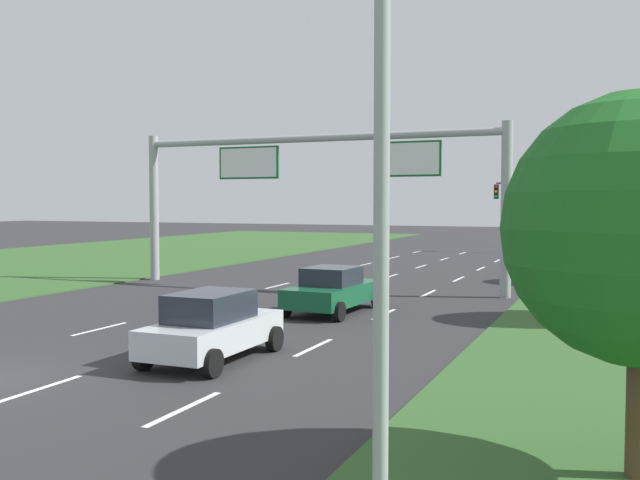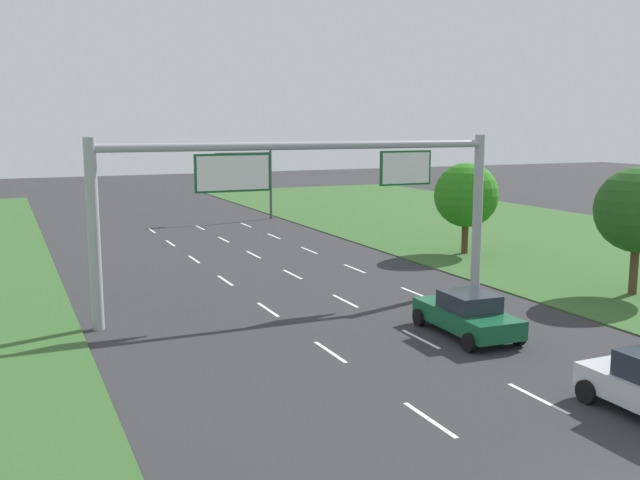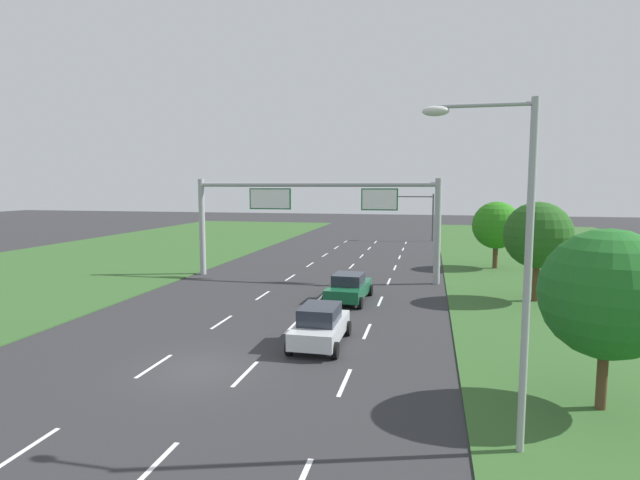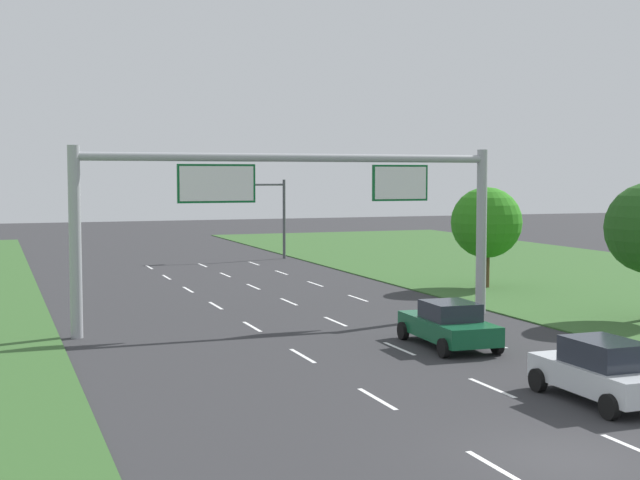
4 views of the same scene
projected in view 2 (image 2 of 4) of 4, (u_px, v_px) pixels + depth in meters
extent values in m
cube|color=white|center=(429.00, 419.00, 18.15)|extent=(0.14, 2.40, 0.01)
cube|color=white|center=(330.00, 352.00, 23.56)|extent=(0.14, 2.40, 0.01)
cube|color=white|center=(268.00, 309.00, 28.96)|extent=(0.14, 2.40, 0.01)
cube|color=white|center=(225.00, 280.00, 34.36)|extent=(0.14, 2.40, 0.01)
cube|color=white|center=(194.00, 259.00, 39.76)|extent=(0.14, 2.40, 0.01)
cube|color=white|center=(170.00, 243.00, 45.17)|extent=(0.14, 2.40, 0.01)
cube|color=white|center=(152.00, 231.00, 50.57)|extent=(0.14, 2.40, 0.01)
cube|color=white|center=(538.00, 398.00, 19.57)|extent=(0.14, 2.40, 0.01)
cube|color=white|center=(420.00, 339.00, 24.97)|extent=(0.14, 2.40, 0.01)
cube|color=white|center=(345.00, 301.00, 30.38)|extent=(0.14, 2.40, 0.01)
cube|color=white|center=(292.00, 274.00, 35.78)|extent=(0.14, 2.40, 0.01)
cube|color=white|center=(254.00, 255.00, 41.18)|extent=(0.14, 2.40, 0.01)
cube|color=white|center=(224.00, 240.00, 46.58)|extent=(0.14, 2.40, 0.01)
cube|color=white|center=(200.00, 228.00, 51.99)|extent=(0.14, 2.40, 0.01)
cube|color=white|center=(631.00, 380.00, 20.99)|extent=(0.14, 2.40, 0.01)
cube|color=white|center=(501.00, 327.00, 26.39)|extent=(0.14, 2.40, 0.01)
cube|color=white|center=(415.00, 293.00, 31.79)|extent=(0.14, 2.40, 0.01)
cube|color=white|center=(354.00, 269.00, 37.19)|extent=(0.14, 2.40, 0.01)
cube|color=white|center=(309.00, 250.00, 42.60)|extent=(0.14, 2.40, 0.01)
cube|color=white|center=(274.00, 236.00, 48.00)|extent=(0.14, 2.40, 0.01)
cube|color=white|center=(246.00, 225.00, 53.40)|extent=(0.14, 2.40, 0.01)
cube|color=#145633|center=(467.00, 318.00, 25.34)|extent=(2.10, 4.54, 0.65)
cube|color=#232833|center=(469.00, 301.00, 25.12)|extent=(1.68, 1.95, 0.60)
cylinder|color=black|center=(419.00, 317.00, 26.58)|extent=(0.25, 0.65, 0.64)
cylinder|color=black|center=(464.00, 312.00, 27.29)|extent=(0.25, 0.65, 0.64)
cylinder|color=black|center=(469.00, 343.00, 23.50)|extent=(0.25, 0.65, 0.64)
cylinder|color=black|center=(518.00, 336.00, 24.21)|extent=(0.25, 0.65, 0.64)
cylinder|color=black|center=(587.00, 392.00, 19.18)|extent=(0.22, 0.64, 0.64)
cylinder|color=black|center=(635.00, 382.00, 19.91)|extent=(0.22, 0.64, 0.64)
cylinder|color=#9EA0A5|center=(94.00, 235.00, 25.62)|extent=(0.44, 0.44, 7.00)
cylinder|color=#9EA0A5|center=(478.00, 212.00, 32.41)|extent=(0.44, 0.44, 7.00)
cylinder|color=#9EA0A5|center=(308.00, 146.00, 28.52)|extent=(16.80, 0.32, 0.32)
cube|color=#0C5B28|center=(233.00, 173.00, 27.40)|extent=(3.03, 0.12, 1.48)
cube|color=white|center=(233.00, 173.00, 27.34)|extent=(2.87, 0.01, 1.32)
cube|color=#0C5B28|center=(405.00, 168.00, 30.52)|extent=(2.46, 0.12, 1.48)
cube|color=white|center=(406.00, 168.00, 30.46)|extent=(2.30, 0.01, 1.32)
cylinder|color=#47494F|center=(271.00, 184.00, 56.52)|extent=(0.20, 0.20, 5.60)
cylinder|color=#47494F|center=(243.00, 153.00, 55.22)|extent=(4.50, 0.14, 0.14)
cube|color=black|center=(215.00, 162.00, 54.41)|extent=(0.32, 0.36, 1.10)
sphere|color=red|center=(216.00, 157.00, 54.17)|extent=(0.22, 0.22, 0.22)
sphere|color=orange|center=(216.00, 162.00, 54.23)|extent=(0.22, 0.22, 0.22)
sphere|color=green|center=(216.00, 167.00, 54.29)|extent=(0.22, 0.22, 0.22)
cylinder|color=#513823|center=(634.00, 269.00, 31.21)|extent=(0.37, 0.37, 2.40)
sphere|color=#23551B|center=(638.00, 210.00, 30.80)|extent=(3.71, 3.71, 3.71)
cylinder|color=#513823|center=(465.00, 237.00, 41.18)|extent=(0.39, 0.39, 2.07)
sphere|color=#2A7C19|center=(466.00, 195.00, 40.79)|extent=(3.70, 3.70, 3.70)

